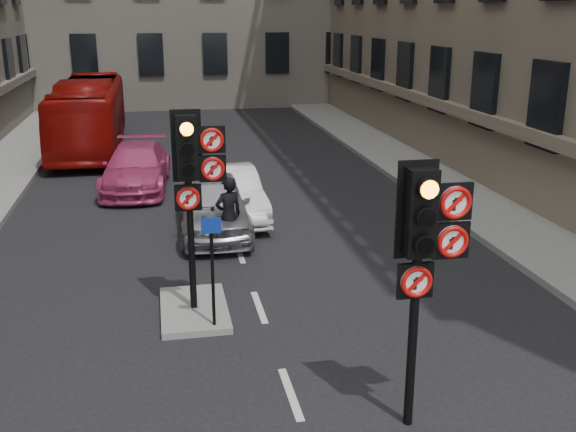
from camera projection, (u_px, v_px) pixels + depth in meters
name	position (u px, v px, depth m)	size (l,w,h in m)	color
pavement_right	(459.00, 189.00, 20.38)	(3.00, 50.00, 0.16)	gray
centre_island	(194.00, 310.00, 12.28)	(1.20, 2.00, 0.12)	gray
signal_near	(425.00, 241.00, 8.27)	(0.91, 0.40, 3.58)	black
signal_far	(193.00, 168.00, 11.51)	(0.91, 0.40, 3.58)	black
car_silver	(214.00, 204.00, 16.53)	(1.69, 4.21, 1.43)	#999AA0
car_white	(230.00, 193.00, 17.73)	(1.40, 4.01, 1.32)	white
car_pink	(136.00, 167.00, 20.58)	(1.88, 4.63, 1.34)	#C03870
bus_red	(89.00, 115.00, 26.31)	(2.29, 9.77, 2.72)	maroon
motorcycle	(212.00, 230.00, 15.42)	(0.44, 1.57, 0.94)	black
motorcyclist	(229.00, 215.00, 15.06)	(0.65, 0.43, 1.78)	black
info_sign	(212.00, 257.00, 11.18)	(0.33, 0.10, 1.94)	black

